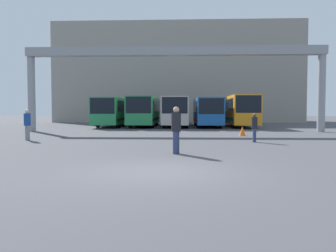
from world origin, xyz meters
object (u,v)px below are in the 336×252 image
object	(u,v)px
bus_slot_1	(145,110)
traffic_cone	(242,131)
bus_slot_3	(207,111)
pedestrian_far_center	(27,124)
bus_slot_0	(115,110)
bus_slot_4	(238,109)
pedestrian_near_right	(254,127)
pedestrian_near_center	(176,129)
bus_slot_2	(176,110)

from	to	relation	value
bus_slot_1	traffic_cone	distance (m)	15.17
bus_slot_3	pedestrian_far_center	world-z (taller)	bus_slot_3
bus_slot_0	bus_slot_3	xyz separation A→B (m)	(10.11, -0.49, -0.02)
traffic_cone	bus_slot_4	bearing A→B (deg)	81.54
pedestrian_near_right	bus_slot_3	bearing A→B (deg)	6.72
pedestrian_far_center	traffic_cone	world-z (taller)	pedestrian_far_center
pedestrian_near_right	bus_slot_0	bearing A→B (deg)	34.61
traffic_cone	bus_slot_0	bearing A→B (deg)	130.34
bus_slot_0	pedestrian_far_center	world-z (taller)	bus_slot_0
pedestrian_near_center	traffic_cone	distance (m)	10.62
bus_slot_3	bus_slot_4	world-z (taller)	bus_slot_4
traffic_cone	pedestrian_near_right	bearing A→B (deg)	-92.62
bus_slot_0	bus_slot_1	xyz separation A→B (m)	(3.37, -0.90, 0.06)
bus_slot_4	pedestrian_near_right	distance (m)	17.89
pedestrian_far_center	pedestrian_near_right	xyz separation A→B (m)	(12.86, -0.64, -0.12)
bus_slot_0	pedestrian_near_center	xyz separation A→B (m)	(7.16, -23.24, -0.75)
pedestrian_near_center	pedestrian_near_right	size ratio (longest dim) A/B	1.19
bus_slot_2	bus_slot_4	size ratio (longest dim) A/B	1.10
pedestrian_far_center	pedestrian_near_right	size ratio (longest dim) A/B	1.14
bus_slot_1	bus_slot_4	size ratio (longest dim) A/B	0.93
pedestrian_far_center	pedestrian_near_right	distance (m)	12.88
bus_slot_1	bus_slot_4	xyz separation A→B (m)	(10.11, 0.36, 0.06)
bus_slot_3	bus_slot_4	bearing A→B (deg)	-0.89
bus_slot_0	bus_slot_4	xyz separation A→B (m)	(13.48, -0.54, 0.12)
bus_slot_1	bus_slot_2	bearing A→B (deg)	15.04
bus_slot_0	pedestrian_far_center	bearing A→B (deg)	-94.97
bus_slot_0	bus_slot_4	distance (m)	13.50
traffic_cone	bus_slot_1	bearing A→B (deg)	122.78
bus_slot_1	bus_slot_3	xyz separation A→B (m)	(6.74, 0.41, -0.09)
bus_slot_2	bus_slot_3	size ratio (longest dim) A/B	1.09
pedestrian_near_right	traffic_cone	bearing A→B (deg)	0.18
bus_slot_2	bus_slot_0	bearing A→B (deg)	-179.97
bus_slot_3	pedestrian_near_center	distance (m)	22.95
bus_slot_2	traffic_cone	bearing A→B (deg)	-70.55
bus_slot_1	bus_slot_2	xyz separation A→B (m)	(3.37, 0.91, -0.02)
bus_slot_3	traffic_cone	distance (m)	13.26
bus_slot_1	pedestrian_near_center	size ratio (longest dim) A/B	5.48
bus_slot_4	bus_slot_0	bearing A→B (deg)	177.70
bus_slot_3	pedestrian_near_right	distance (m)	17.85
pedestrian_near_center	pedestrian_near_right	distance (m)	6.49
bus_slot_1	pedestrian_far_center	world-z (taller)	bus_slot_1
bus_slot_4	traffic_cone	size ratio (longest dim) A/B	17.27
bus_slot_0	pedestrian_near_center	size ratio (longest dim) A/B	6.44
bus_slot_1	pedestrian_near_center	xyz separation A→B (m)	(3.79, -22.34, -0.81)
pedestrian_far_center	pedestrian_near_center	distance (m)	10.35
bus_slot_3	pedestrian_far_center	xyz separation A→B (m)	(-11.65, -17.15, -0.76)
bus_slot_2	traffic_cone	size ratio (longest dim) A/B	18.99
bus_slot_2	pedestrian_near_right	bearing A→B (deg)	-75.91
pedestrian_far_center	bus_slot_4	bearing A→B (deg)	92.75
bus_slot_0	pedestrian_near_center	distance (m)	24.33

